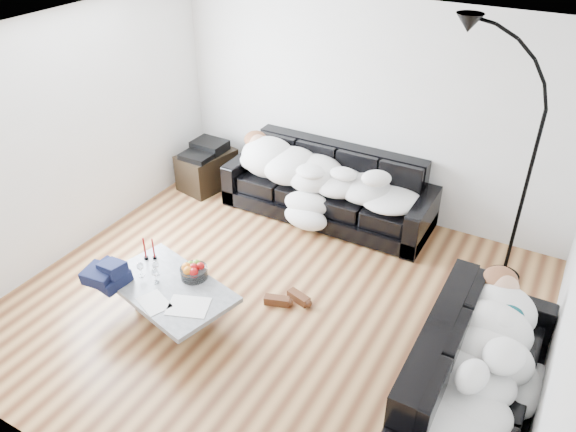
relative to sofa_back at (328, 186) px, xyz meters
The scene contains 23 objects.
ground 1.87m from the sofa_back, 81.25° to the right, with size 5.00×5.00×0.00m, color brown.
wall_back 1.02m from the sofa_back, 58.37° to the left, with size 5.00×0.02×2.60m, color silver.
wall_left 2.99m from the sofa_back, 141.00° to the right, with size 0.02×4.50×2.60m, color silver.
ceiling 2.84m from the sofa_back, 81.25° to the right, with size 5.00×5.00×0.00m, color white.
sofa_back is the anchor object (origin of this frame).
sofa_right 3.18m from the sofa_back, 43.07° to the right, with size 2.09×0.89×0.84m, color black.
sleeper_back 0.22m from the sofa_back, 90.00° to the right, with size 2.19×0.76×0.44m, color white, non-canonical shape.
sleeper_right 3.18m from the sofa_back, 43.07° to the right, with size 1.79×0.76×0.44m, color white, non-canonical shape.
teal_cushion 2.74m from the sofa_back, 33.98° to the right, with size 0.36×0.30×0.20m, color #0A4347.
coffee_table 2.48m from the sofa_back, 101.99° to the right, with size 1.28×0.75×0.37m, color #939699.
fruit_bowl 2.22m from the sofa_back, 99.98° to the right, with size 0.27×0.27×0.17m, color white.
wine_glass_a 2.44m from the sofa_back, 107.36° to the right, with size 0.06×0.06×0.15m, color white.
wine_glass_b 2.57m from the sofa_back, 109.11° to the right, with size 0.07×0.07×0.16m, color white.
wine_glass_c 2.52m from the sofa_back, 104.97° to the right, with size 0.07×0.07×0.16m, color white.
candle_left 2.40m from the sofa_back, 114.36° to the right, with size 0.05×0.05×0.25m, color maroon.
candle_right 2.33m from the sofa_back, 113.19° to the right, with size 0.04×0.04×0.24m, color maroon.
newspaper_a 2.56m from the sofa_back, 93.78° to the right, with size 0.37×0.28×0.01m, color silver.
newspaper_b 2.71m from the sofa_back, 100.08° to the right, with size 0.31×0.22×0.01m, color silver.
navy_jacket 2.86m from the sofa_back, 111.37° to the right, with size 0.39×0.33×0.20m, color black, non-canonical shape.
shoes 1.78m from the sofa_back, 77.48° to the right, with size 0.43×0.31×0.10m, color #472311, non-canonical shape.
av_cabinet 1.77m from the sofa_back, behind, with size 0.50×0.73×0.50m, color black.
stereo 1.77m from the sofa_back, behind, with size 0.44×0.34×0.13m, color black.
floor_lamp 2.34m from the sofa_back, ahead, with size 0.85×0.34×2.34m, color black, non-canonical shape.
Camera 1 is at (2.23, -3.69, 3.79)m, focal length 35.00 mm.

